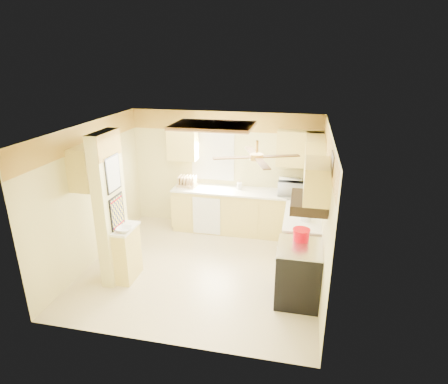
% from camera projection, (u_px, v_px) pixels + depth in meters
% --- Properties ---
extents(floor, '(4.00, 4.00, 0.00)m').
position_uv_depth(floor, '(202.00, 268.00, 6.67)').
color(floor, beige).
rests_on(floor, ground).
extents(ceiling, '(4.00, 4.00, 0.00)m').
position_uv_depth(ceiling, '(199.00, 128.00, 5.81)').
color(ceiling, white).
rests_on(ceiling, wall_back).
extents(wall_back, '(4.00, 0.00, 4.00)m').
position_uv_depth(wall_back, '(224.00, 171.00, 7.98)').
color(wall_back, '#DED287').
rests_on(wall_back, floor).
extents(wall_front, '(4.00, 0.00, 4.00)m').
position_uv_depth(wall_front, '(158.00, 260.00, 4.50)').
color(wall_front, '#DED287').
rests_on(wall_front, floor).
extents(wall_left, '(0.00, 3.80, 3.80)m').
position_uv_depth(wall_left, '(92.00, 194.00, 6.63)').
color(wall_left, '#DED287').
rests_on(wall_left, floor).
extents(wall_right, '(0.00, 3.80, 3.80)m').
position_uv_depth(wall_right, '(324.00, 213.00, 5.84)').
color(wall_right, '#DED287').
rests_on(wall_right, floor).
extents(wallpaper_border, '(4.00, 0.02, 0.40)m').
position_uv_depth(wallpaper_border, '(224.00, 121.00, 7.60)').
color(wallpaper_border, '#F9C649').
rests_on(wallpaper_border, wall_back).
extents(partition_column, '(0.20, 0.70, 2.50)m').
position_uv_depth(partition_column, '(110.00, 209.00, 6.00)').
color(partition_column, '#DED287').
rests_on(partition_column, floor).
extents(partition_ledge, '(0.25, 0.55, 0.90)m').
position_uv_depth(partition_ledge, '(128.00, 254.00, 6.23)').
color(partition_ledge, '#DAC060').
rests_on(partition_ledge, floor).
extents(ledge_top, '(0.28, 0.58, 0.04)m').
position_uv_depth(ledge_top, '(125.00, 229.00, 6.07)').
color(ledge_top, silver).
rests_on(ledge_top, partition_ledge).
extents(lower_cabinets_back, '(3.00, 0.60, 0.90)m').
position_uv_depth(lower_cabinets_back, '(245.00, 212.00, 7.88)').
color(lower_cabinets_back, '#DAC060').
rests_on(lower_cabinets_back, floor).
extents(lower_cabinets_right, '(0.60, 1.40, 0.90)m').
position_uv_depth(lower_cabinets_right, '(302.00, 239.00, 6.73)').
color(lower_cabinets_right, '#DAC060').
rests_on(lower_cabinets_right, floor).
extents(countertop_back, '(3.04, 0.64, 0.04)m').
position_uv_depth(countertop_back, '(245.00, 192.00, 7.71)').
color(countertop_back, silver).
rests_on(countertop_back, lower_cabinets_back).
extents(countertop_right, '(0.64, 1.44, 0.04)m').
position_uv_depth(countertop_right, '(303.00, 216.00, 6.57)').
color(countertop_right, silver).
rests_on(countertop_right, lower_cabinets_right).
extents(dishwasher_panel, '(0.58, 0.02, 0.80)m').
position_uv_depth(dishwasher_panel, '(207.00, 216.00, 7.75)').
color(dishwasher_panel, white).
rests_on(dishwasher_panel, lower_cabinets_back).
extents(window, '(0.92, 0.02, 1.02)m').
position_uv_depth(window, '(213.00, 157.00, 7.92)').
color(window, white).
rests_on(window, wall_back).
extents(upper_cab_back_left, '(0.60, 0.35, 0.70)m').
position_uv_depth(upper_cab_back_left, '(183.00, 143.00, 7.78)').
color(upper_cab_back_left, '#DAC060').
rests_on(upper_cab_back_left, wall_back).
extents(upper_cab_back_right, '(0.90, 0.35, 0.70)m').
position_uv_depth(upper_cab_back_right, '(300.00, 149.00, 7.31)').
color(upper_cab_back_right, '#DAC060').
rests_on(upper_cab_back_right, wall_back).
extents(upper_cab_right, '(0.35, 1.00, 0.70)m').
position_uv_depth(upper_cab_right, '(315.00, 155.00, 6.82)').
color(upper_cab_right, '#DAC060').
rests_on(upper_cab_right, wall_right).
extents(upper_cab_left_wall, '(0.35, 0.75, 0.70)m').
position_uv_depth(upper_cab_left_wall, '(89.00, 166.00, 6.16)').
color(upper_cab_left_wall, '#DAC060').
rests_on(upper_cab_left_wall, wall_left).
extents(upper_cab_over_stove, '(0.35, 0.76, 0.52)m').
position_uv_depth(upper_cab_over_stove, '(317.00, 181.00, 5.13)').
color(upper_cab_over_stove, '#DAC060').
rests_on(upper_cab_over_stove, wall_right).
extents(stove, '(0.68, 0.77, 0.92)m').
position_uv_depth(stove, '(298.00, 273.00, 5.68)').
color(stove, black).
rests_on(stove, floor).
extents(range_hood, '(0.50, 0.76, 0.14)m').
position_uv_depth(range_hood, '(309.00, 203.00, 5.26)').
color(range_hood, black).
rests_on(range_hood, upper_cab_over_stove).
extents(poster_menu, '(0.02, 0.42, 0.57)m').
position_uv_depth(poster_menu, '(113.00, 174.00, 5.77)').
color(poster_menu, black).
rests_on(poster_menu, partition_column).
extents(poster_nashville, '(0.02, 0.42, 0.57)m').
position_uv_depth(poster_nashville, '(117.00, 212.00, 6.00)').
color(poster_nashville, black).
rests_on(poster_nashville, partition_column).
extents(ceiling_light_panel, '(1.35, 0.95, 0.06)m').
position_uv_depth(ceiling_light_panel, '(213.00, 126.00, 6.26)').
color(ceiling_light_panel, brown).
rests_on(ceiling_light_panel, ceiling).
extents(ceiling_fan, '(1.15, 1.15, 0.26)m').
position_uv_depth(ceiling_fan, '(257.00, 156.00, 5.04)').
color(ceiling_fan, gold).
rests_on(ceiling_fan, ceiling).
extents(vent_grate, '(0.02, 0.40, 0.25)m').
position_uv_depth(vent_grate, '(333.00, 164.00, 4.66)').
color(vent_grate, black).
rests_on(vent_grate, wall_right).
extents(microwave, '(0.55, 0.38, 0.31)m').
position_uv_depth(microwave, '(292.00, 187.00, 7.44)').
color(microwave, white).
rests_on(microwave, countertop_back).
extents(bowl, '(0.25, 0.25, 0.06)m').
position_uv_depth(bowl, '(124.00, 229.00, 5.93)').
color(bowl, white).
rests_on(bowl, ledge_top).
extents(dutch_oven, '(0.27, 0.27, 0.18)m').
position_uv_depth(dutch_oven, '(301.00, 235.00, 5.69)').
color(dutch_oven, red).
rests_on(dutch_oven, stove).
extents(kettle, '(0.17, 0.17, 0.26)m').
position_uv_depth(kettle, '(307.00, 214.00, 6.28)').
color(kettle, silver).
rests_on(kettle, countertop_right).
extents(dish_rack, '(0.41, 0.32, 0.22)m').
position_uv_depth(dish_rack, '(187.00, 183.00, 7.94)').
color(dish_rack, tan).
rests_on(dish_rack, countertop_back).
extents(utensil_crock, '(0.11, 0.11, 0.21)m').
position_uv_depth(utensil_crock, '(239.00, 186.00, 7.79)').
color(utensil_crock, white).
rests_on(utensil_crock, countertop_back).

